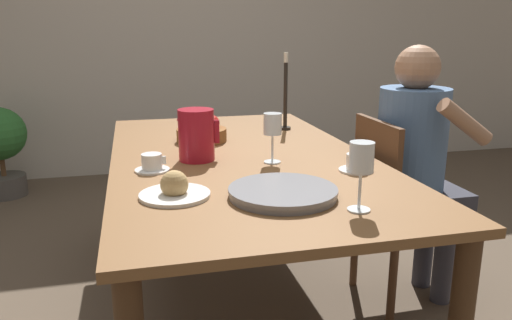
{
  "coord_description": "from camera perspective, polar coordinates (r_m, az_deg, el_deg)",
  "views": [
    {
      "loc": [
        -0.42,
        -1.97,
        1.24
      ],
      "look_at": [
        0.0,
        -0.28,
        0.78
      ],
      "focal_mm": 35.0,
      "sensor_mm": 36.0,
      "label": 1
    }
  ],
  "objects": [
    {
      "name": "dining_table",
      "position": [
        2.1,
        -1.85,
        -1.63
      ],
      "size": [
        1.04,
        1.88,
        0.73
      ],
      "color": "brown",
      "rests_on": "ground_plane"
    },
    {
      "name": "wine_glass_juice",
      "position": [
        1.43,
        11.95,
        -0.11
      ],
      "size": [
        0.07,
        0.07,
        0.2
      ],
      "color": "white",
      "rests_on": "dining_table"
    },
    {
      "name": "ground_plane",
      "position": [
        2.36,
        -1.72,
        -16.79
      ],
      "size": [
        20.0,
        20.0,
        0.0
      ],
      "primitive_type": "plane",
      "color": "brown"
    },
    {
      "name": "teacup_across",
      "position": [
        1.87,
        -11.8,
        -0.41
      ],
      "size": [
        0.13,
        0.13,
        0.06
      ],
      "color": "white",
      "rests_on": "dining_table"
    },
    {
      "name": "fruit_bowl",
      "position": [
        2.33,
        -6.23,
        3.29
      ],
      "size": [
        0.23,
        0.23,
        0.12
      ],
      "color": "brown",
      "rests_on": "dining_table"
    },
    {
      "name": "wall_back",
      "position": [
        4.44,
        -8.83,
        15.46
      ],
      "size": [
        10.0,
        0.06,
        2.6
      ],
      "color": "beige",
      "rests_on": "ground_plane"
    },
    {
      "name": "serving_tray",
      "position": [
        1.56,
        3.09,
        -3.71
      ],
      "size": [
        0.34,
        0.34,
        0.03
      ],
      "color": "gray",
      "rests_on": "dining_table"
    },
    {
      "name": "potted_plant",
      "position": [
        4.17,
        -27.23,
        1.61
      ],
      "size": [
        0.39,
        0.39,
        0.68
      ],
      "color": "#4C4742",
      "rests_on": "ground_plane"
    },
    {
      "name": "wine_glass_water",
      "position": [
        1.92,
        1.9,
        3.87
      ],
      "size": [
        0.07,
        0.07,
        0.2
      ],
      "color": "white",
      "rests_on": "dining_table"
    },
    {
      "name": "bread_plate",
      "position": [
        1.58,
        -9.29,
        -3.31
      ],
      "size": [
        0.22,
        0.22,
        0.09
      ],
      "color": "white",
      "rests_on": "dining_table"
    },
    {
      "name": "teacup_near_person",
      "position": [
        1.87,
        11.4,
        -0.43
      ],
      "size": [
        0.13,
        0.13,
        0.06
      ],
      "color": "white",
      "rests_on": "dining_table"
    },
    {
      "name": "chair_person_side",
      "position": [
        2.33,
        16.06,
        -5.18
      ],
      "size": [
        0.42,
        0.42,
        0.86
      ],
      "rotation": [
        0.0,
        0.0,
        -1.57
      ],
      "color": "#51331E",
      "rests_on": "ground_plane"
    },
    {
      "name": "candlestick_tall",
      "position": [
        2.58,
        3.38,
        6.97
      ],
      "size": [
        0.06,
        0.06,
        0.39
      ],
      "color": "black",
      "rests_on": "dining_table"
    },
    {
      "name": "person_seated",
      "position": [
        2.32,
        18.0,
        0.5
      ],
      "size": [
        0.39,
        0.41,
        1.17
      ],
      "rotation": [
        0.0,
        0.0,
        -1.57
      ],
      "color": "#33333D",
      "rests_on": "ground_plane"
    },
    {
      "name": "red_pitcher",
      "position": [
        1.98,
        -6.84,
        2.88
      ],
      "size": [
        0.17,
        0.14,
        0.2
      ],
      "color": "#A31423",
      "rests_on": "dining_table"
    }
  ]
}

